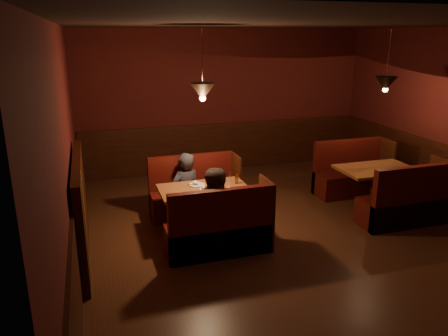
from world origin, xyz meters
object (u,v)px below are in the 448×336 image
object	(u,v)px
second_table	(376,178)
diner_b	(219,198)
main_table	(205,198)
main_bench_far	(194,196)
main_bench_near	(221,233)
diner_a	(185,174)
second_bench_near	(406,206)
second_bench_far	(351,177)

from	to	relation	value
second_table	diner_b	world-z (taller)	diner_b
main_table	main_bench_far	distance (m)	0.75
diner_b	main_bench_near	bearing A→B (deg)	-83.27
main_table	diner_a	distance (m)	0.67
second_table	diner_b	distance (m)	2.99
second_bench_near	diner_a	size ratio (longest dim) A/B	0.97
second_bench_near	main_bench_far	bearing A→B (deg)	154.76
second_bench_far	diner_a	distance (m)	3.13
second_bench_near	diner_b	distance (m)	2.96
main_table	diner_a	world-z (taller)	diner_a
main_table	second_bench_near	size ratio (longest dim) A/B	0.93
main_table	main_bench_far	xyz separation A→B (m)	(0.02, 0.72, -0.22)
main_table	second_table	xyz separation A→B (m)	(2.92, 0.07, -0.01)
second_bench_near	diner_b	size ratio (longest dim) A/B	0.91
diner_b	second_bench_near	bearing A→B (deg)	9.56
main_table	second_bench_near	world-z (taller)	second_bench_near
main_bench_far	main_bench_near	size ratio (longest dim) A/B	1.00
main_bench_near	diner_a	xyz separation A→B (m)	(-0.16, 1.35, 0.40)
main_bench_far	second_table	world-z (taller)	main_bench_far
main_bench_far	diner_b	xyz separation A→B (m)	(0.01, -1.33, 0.44)
main_bench_near	main_table	bearing A→B (deg)	91.20
main_bench_near	second_bench_far	distance (m)	3.31
main_bench_near	diner_b	bearing A→B (deg)	86.07
second_bench_near	main_table	bearing A→B (deg)	167.26
second_bench_far	diner_b	bearing A→B (deg)	-154.29
main_bench_near	second_bench_near	world-z (taller)	second_bench_near
main_bench_far	second_table	bearing A→B (deg)	-12.62
main_bench_near	second_bench_near	size ratio (longest dim) A/B	1.03
main_bench_far	second_table	size ratio (longest dim) A/B	1.13
second_table	diner_b	xyz separation A→B (m)	(-2.90, -0.68, 0.23)
main_table	diner_b	bearing A→B (deg)	-87.90
main_table	diner_a	bearing A→B (deg)	102.96
second_bench_near	main_bench_near	bearing A→B (deg)	-179.00
diner_a	second_table	bearing A→B (deg)	151.57
second_bench_near	diner_b	world-z (taller)	diner_b
main_bench_far	main_bench_near	distance (m)	1.44
second_table	second_bench_near	size ratio (longest dim) A/B	0.90
main_bench_near	second_table	world-z (taller)	main_bench_near
second_bench_near	diner_b	bearing A→B (deg)	178.91
main_bench_near	diner_a	bearing A→B (deg)	96.78
main_bench_near	second_table	size ratio (longest dim) A/B	1.13
main_bench_far	diner_b	distance (m)	1.40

